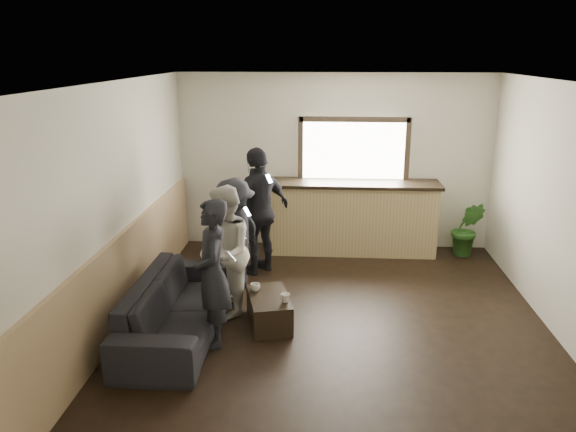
# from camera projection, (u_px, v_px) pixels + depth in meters

# --- Properties ---
(ground) EXTENTS (5.00, 6.00, 0.01)m
(ground) POSITION_uv_depth(u_px,v_px,m) (334.00, 329.00, 6.54)
(ground) COLOR black
(room_shell) EXTENTS (5.01, 6.01, 2.80)m
(room_shell) POSITION_uv_depth(u_px,v_px,m) (270.00, 207.00, 6.17)
(room_shell) COLOR silver
(room_shell) RESTS_ON ground
(bar_counter) EXTENTS (2.70, 0.68, 2.13)m
(bar_counter) POSITION_uv_depth(u_px,v_px,m) (352.00, 213.00, 8.92)
(bar_counter) COLOR tan
(bar_counter) RESTS_ON ground
(sofa) EXTENTS (0.90, 2.29, 0.67)m
(sofa) POSITION_uv_depth(u_px,v_px,m) (178.00, 306.00, 6.35)
(sofa) COLOR black
(sofa) RESTS_ON ground
(coffee_table) EXTENTS (0.63, 0.89, 0.36)m
(coffee_table) POSITION_uv_depth(u_px,v_px,m) (269.00, 310.00, 6.62)
(coffee_table) COLOR black
(coffee_table) RESTS_ON ground
(cup_a) EXTENTS (0.15, 0.15, 0.09)m
(cup_a) POSITION_uv_depth(u_px,v_px,m) (255.00, 287.00, 6.70)
(cup_a) COLOR silver
(cup_a) RESTS_ON coffee_table
(cup_b) EXTENTS (0.14, 0.14, 0.10)m
(cup_b) POSITION_uv_depth(u_px,v_px,m) (285.00, 298.00, 6.40)
(cup_b) COLOR silver
(cup_b) RESTS_ON coffee_table
(potted_plant) EXTENTS (0.56, 0.48, 0.88)m
(potted_plant) POSITION_uv_depth(u_px,v_px,m) (467.00, 229.00, 8.77)
(potted_plant) COLOR #2D6623
(potted_plant) RESTS_ON ground
(person_a) EXTENTS (0.53, 0.67, 1.64)m
(person_a) POSITION_uv_depth(u_px,v_px,m) (212.00, 273.00, 6.02)
(person_a) COLOR black
(person_a) RESTS_ON ground
(person_b) EXTENTS (0.73, 0.87, 1.61)m
(person_b) POSITION_uv_depth(u_px,v_px,m) (225.00, 252.00, 6.72)
(person_b) COLOR #BCB7AA
(person_b) RESTS_ON ground
(person_c) EXTENTS (0.97, 1.14, 1.54)m
(person_c) POSITION_uv_depth(u_px,v_px,m) (234.00, 235.00, 7.43)
(person_c) COLOR black
(person_c) RESTS_ON ground
(person_d) EXTENTS (1.05, 1.10, 1.84)m
(person_d) POSITION_uv_depth(u_px,v_px,m) (259.00, 211.00, 8.00)
(person_d) COLOR black
(person_d) RESTS_ON ground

